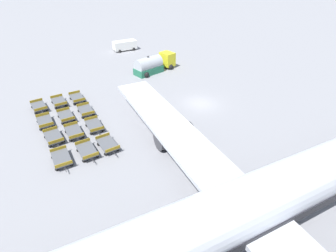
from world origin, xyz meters
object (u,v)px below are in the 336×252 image
(baggage_dolly_row_near_col_a, at_px, (39,106))
(baggage_dolly_row_mid_a_col_c, at_px, (74,132))
(baggage_dolly_row_mid_b_col_b, at_px, (86,111))
(fuel_tanker_primary, at_px, (153,65))
(baggage_dolly_row_mid_b_col_c, at_px, (94,125))
(baggage_dolly_row_near_col_b, at_px, (45,122))
(baggage_dolly_row_near_col_d, at_px, (61,158))
(baggage_dolly_row_mid_a_col_d, at_px, (87,151))
(baggage_dolly_row_mid_a_col_a, at_px, (59,102))
(airplane, at_px, (263,199))
(baggage_dolly_row_near_col_c, at_px, (54,137))
(service_van, at_px, (125,45))
(baggage_dolly_row_mid_b_col_a, at_px, (77,98))
(baggage_dolly_row_mid_a_col_b, at_px, (66,116))
(baggage_dolly_row_mid_b_col_d, at_px, (108,144))

(baggage_dolly_row_near_col_a, distance_m, baggage_dolly_row_mid_a_col_c, 8.48)
(baggage_dolly_row_mid_a_col_c, relative_size, baggage_dolly_row_mid_b_col_b, 1.00)
(fuel_tanker_primary, distance_m, baggage_dolly_row_mid_b_col_c, 18.59)
(baggage_dolly_row_near_col_b, relative_size, baggage_dolly_row_near_col_d, 1.00)
(fuel_tanker_primary, distance_m, baggage_dolly_row_mid_a_col_d, 22.89)
(baggage_dolly_row_mid_a_col_a, bearing_deg, airplane, 24.30)
(baggage_dolly_row_near_col_c, height_order, baggage_dolly_row_near_col_d, same)
(baggage_dolly_row_near_col_b, relative_size, baggage_dolly_row_mid_a_col_c, 1.00)
(baggage_dolly_row_mid_a_col_c, bearing_deg, baggage_dolly_row_near_col_a, -156.54)
(service_van, xyz_separation_m, baggage_dolly_row_mid_b_col_a, (19.78, -12.33, -0.59))
(baggage_dolly_row_mid_b_col_b, bearing_deg, baggage_dolly_row_near_col_c, -42.32)
(baggage_dolly_row_near_col_c, xyz_separation_m, baggage_dolly_row_mid_a_col_c, (-0.15, 2.10, 0.00))
(baggage_dolly_row_mid_a_col_a, bearing_deg, baggage_dolly_row_mid_b_col_a, 94.09)
(baggage_dolly_row_mid_a_col_a, bearing_deg, baggage_dolly_row_mid_a_col_d, 7.99)
(baggage_dolly_row_mid_b_col_a, distance_m, baggage_dolly_row_mid_b_col_b, 4.03)
(baggage_dolly_row_mid_a_col_a, relative_size, baggage_dolly_row_mid_b_col_a, 1.00)
(baggage_dolly_row_mid_a_col_b, distance_m, baggage_dolly_row_mid_b_col_a, 4.79)
(baggage_dolly_row_mid_a_col_c, xyz_separation_m, baggage_dolly_row_mid_b_col_d, (3.75, 2.88, 0.00))
(baggage_dolly_row_mid_a_col_b, bearing_deg, baggage_dolly_row_mid_a_col_a, -173.75)
(baggage_dolly_row_mid_a_col_b, height_order, baggage_dolly_row_mid_b_col_a, same)
(service_van, xyz_separation_m, baggage_dolly_row_mid_a_col_a, (19.94, -14.67, -0.59))
(baggage_dolly_row_near_col_d, bearing_deg, baggage_dolly_row_mid_b_col_a, 166.14)
(fuel_tanker_primary, bearing_deg, baggage_dolly_row_near_col_b, -58.69)
(baggage_dolly_row_near_col_a, height_order, baggage_dolly_row_mid_b_col_b, same)
(service_van, bearing_deg, baggage_dolly_row_near_col_c, -29.32)
(baggage_dolly_row_near_col_b, relative_size, baggage_dolly_row_mid_a_col_d, 1.00)
(baggage_dolly_row_near_col_a, distance_m, baggage_dolly_row_mid_b_col_c, 9.29)
(baggage_dolly_row_mid_b_col_c, bearing_deg, service_van, 157.48)
(airplane, xyz_separation_m, baggage_dolly_row_mid_a_col_c, (-17.37, -10.58, -2.46))
(baggage_dolly_row_near_col_a, relative_size, baggage_dolly_row_mid_a_col_c, 1.01)
(baggage_dolly_row_mid_a_col_c, height_order, baggage_dolly_row_mid_b_col_d, same)
(baggage_dolly_row_near_col_a, height_order, baggage_dolly_row_mid_b_col_c, same)
(baggage_dolly_row_near_col_d, distance_m, baggage_dolly_row_mid_a_col_a, 12.31)
(baggage_dolly_row_near_col_b, height_order, baggage_dolly_row_mid_a_col_a, same)
(baggage_dolly_row_near_col_c, relative_size, baggage_dolly_row_mid_b_col_c, 1.01)
(airplane, xyz_separation_m, baggage_dolly_row_mid_b_col_c, (-17.78, -8.30, -2.46))
(airplane, distance_m, baggage_dolly_row_near_col_b, 24.97)
(baggage_dolly_row_mid_a_col_c, bearing_deg, baggage_dolly_row_mid_b_col_a, 170.28)
(baggage_dolly_row_mid_b_col_a, bearing_deg, baggage_dolly_row_mid_a_col_a, -85.91)
(airplane, bearing_deg, fuel_tanker_primary, 172.57)
(baggage_dolly_row_mid_b_col_a, distance_m, baggage_dolly_row_mid_b_col_c, 7.92)
(airplane, bearing_deg, baggage_dolly_row_near_col_b, -147.35)
(baggage_dolly_row_mid_a_col_a, xyz_separation_m, baggage_dolly_row_mid_b_col_b, (3.83, 2.87, 0.00))
(baggage_dolly_row_mid_a_col_b, relative_size, baggage_dolly_row_mid_b_col_d, 1.00)
(baggage_dolly_row_near_col_d, relative_size, baggage_dolly_row_mid_a_col_b, 1.00)
(baggage_dolly_row_mid_b_col_b, bearing_deg, baggage_dolly_row_mid_a_col_a, -143.16)
(baggage_dolly_row_mid_b_col_d, bearing_deg, baggage_dolly_row_mid_a_col_b, -156.36)
(airplane, distance_m, baggage_dolly_row_near_col_c, 21.53)
(baggage_dolly_row_mid_a_col_b, distance_m, baggage_dolly_row_mid_a_col_c, 3.90)
(baggage_dolly_row_near_col_b, xyz_separation_m, baggage_dolly_row_mid_b_col_d, (7.31, 5.70, 0.00))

